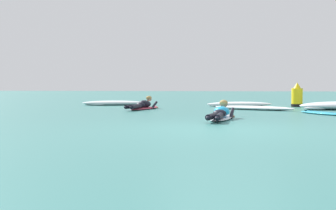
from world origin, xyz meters
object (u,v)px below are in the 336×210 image
object	(u,v)px
surfer_near	(221,114)
drifting_surfboard	(321,113)
surfer_far	(143,106)
channel_marker_buoy	(297,97)

from	to	relation	value
surfer_near	drifting_surfboard	size ratio (longest dim) A/B	1.36
drifting_surfboard	surfer_far	bearing A→B (deg)	166.06
surfer_near	channel_marker_buoy	size ratio (longest dim) A/B	2.59
surfer_near	drifting_surfboard	xyz separation A→B (m)	(2.86, 2.79, -0.11)
surfer_far	drifting_surfboard	distance (m)	6.26
drifting_surfboard	channel_marker_buoy	distance (m)	4.69
surfer_far	channel_marker_buoy	distance (m)	6.61
surfer_near	channel_marker_buoy	distance (m)	7.89
surfer_near	surfer_far	world-z (taller)	same
surfer_far	channel_marker_buoy	bearing A→B (deg)	28.56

